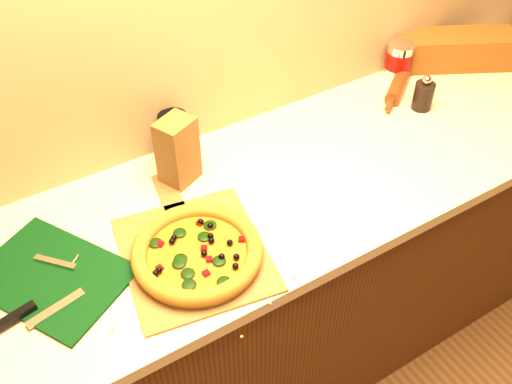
% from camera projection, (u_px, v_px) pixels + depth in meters
% --- Properties ---
extents(cabinet, '(2.80, 0.65, 0.86)m').
position_uv_depth(cabinet, '(248.00, 297.00, 1.94)').
color(cabinet, '#471F0F').
rests_on(cabinet, ground).
extents(countertop, '(2.84, 0.68, 0.04)m').
position_uv_depth(countertop, '(246.00, 202.00, 1.63)').
color(countertop, beige).
rests_on(countertop, cabinet).
extents(pizza_peel, '(0.41, 0.56, 0.01)m').
position_uv_depth(pizza_peel, '(193.00, 250.00, 1.47)').
color(pizza_peel, brown).
rests_on(pizza_peel, countertop).
extents(pizza, '(0.33, 0.33, 0.05)m').
position_uv_depth(pizza, '(197.00, 252.00, 1.43)').
color(pizza, '#A66B29').
rests_on(pizza, pizza_peel).
extents(cutting_board, '(0.41, 0.44, 0.03)m').
position_uv_depth(cutting_board, '(51.00, 277.00, 1.40)').
color(cutting_board, black).
rests_on(cutting_board, countertop).
extents(bottle_cap, '(0.04, 0.04, 0.01)m').
position_uv_depth(bottle_cap, '(140.00, 284.00, 1.39)').
color(bottle_cap, black).
rests_on(bottle_cap, countertop).
extents(pepper_grinder, '(0.07, 0.07, 0.13)m').
position_uv_depth(pepper_grinder, '(423.00, 95.00, 1.91)').
color(pepper_grinder, black).
rests_on(pepper_grinder, countertop).
extents(rolling_pin, '(0.32, 0.24, 0.05)m').
position_uv_depth(rolling_pin, '(400.00, 81.00, 2.02)').
color(rolling_pin, '#58290F').
rests_on(rolling_pin, countertop).
extents(coffee_canister, '(0.10, 0.10, 0.13)m').
position_uv_depth(coffee_canister, '(399.00, 60.00, 2.04)').
color(coffee_canister, silver).
rests_on(coffee_canister, countertop).
extents(bread_bag, '(0.46, 0.33, 0.12)m').
position_uv_depth(bread_bag, '(453.00, 50.00, 2.11)').
color(bread_bag, brown).
rests_on(bread_bag, countertop).
extents(paper_bag, '(0.13, 0.12, 0.21)m').
position_uv_depth(paper_bag, '(178.00, 151.00, 1.61)').
color(paper_bag, brown).
rests_on(paper_bag, countertop).
extents(dark_jar, '(0.09, 0.09, 0.14)m').
position_uv_depth(dark_jar, '(175.00, 135.00, 1.72)').
color(dark_jar, black).
rests_on(dark_jar, countertop).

